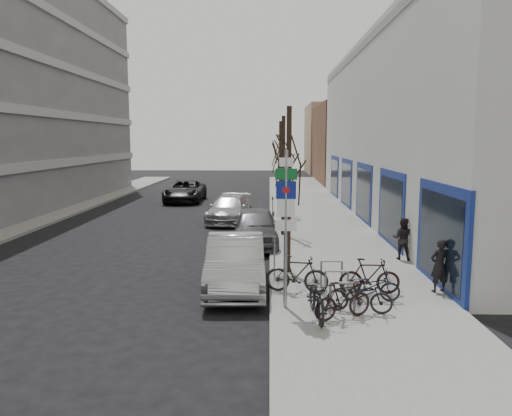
# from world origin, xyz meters

# --- Properties ---
(ground) EXTENTS (120.00, 120.00, 0.00)m
(ground) POSITION_xyz_m (0.00, 0.00, 0.00)
(ground) COLOR black
(ground) RESTS_ON ground
(sidewalk_east) EXTENTS (5.00, 70.00, 0.15)m
(sidewalk_east) POSITION_xyz_m (4.50, 10.00, 0.07)
(sidewalk_east) COLOR slate
(sidewalk_east) RESTS_ON ground
(brick_building_far) EXTENTS (12.00, 14.00, 8.00)m
(brick_building_far) POSITION_xyz_m (13.00, 40.00, 4.00)
(brick_building_far) COLOR brown
(brick_building_far) RESTS_ON ground
(tan_building_far) EXTENTS (13.00, 12.00, 9.00)m
(tan_building_far) POSITION_xyz_m (13.50, 55.00, 4.50)
(tan_building_far) COLOR #937A5B
(tan_building_far) RESTS_ON ground
(highway_sign_pole) EXTENTS (0.55, 0.10, 4.20)m
(highway_sign_pole) POSITION_xyz_m (2.40, -0.01, 2.46)
(highway_sign_pole) COLOR gray
(highway_sign_pole) RESTS_ON ground
(bike_rack) EXTENTS (0.66, 2.26, 0.83)m
(bike_rack) POSITION_xyz_m (3.80, 0.60, 0.66)
(bike_rack) COLOR gray
(bike_rack) RESTS_ON sidewalk_east
(tree_near) EXTENTS (1.80, 1.80, 5.50)m
(tree_near) POSITION_xyz_m (2.60, 3.50, 4.10)
(tree_near) COLOR black
(tree_near) RESTS_ON ground
(tree_mid) EXTENTS (1.80, 1.80, 5.50)m
(tree_mid) POSITION_xyz_m (2.60, 10.00, 4.10)
(tree_mid) COLOR black
(tree_mid) RESTS_ON ground
(tree_far) EXTENTS (1.80, 1.80, 5.50)m
(tree_far) POSITION_xyz_m (2.60, 16.50, 4.10)
(tree_far) COLOR black
(tree_far) RESTS_ON ground
(meter_front) EXTENTS (0.10, 0.08, 1.27)m
(meter_front) POSITION_xyz_m (2.15, 3.00, 0.92)
(meter_front) COLOR gray
(meter_front) RESTS_ON sidewalk_east
(meter_mid) EXTENTS (0.10, 0.08, 1.27)m
(meter_mid) POSITION_xyz_m (2.15, 8.50, 0.92)
(meter_mid) COLOR gray
(meter_mid) RESTS_ON sidewalk_east
(meter_back) EXTENTS (0.10, 0.08, 1.27)m
(meter_back) POSITION_xyz_m (2.15, 14.00, 0.92)
(meter_back) COLOR gray
(meter_back) RESTS_ON sidewalk_east
(bike_near_left) EXTENTS (0.71, 1.91, 1.14)m
(bike_near_left) POSITION_xyz_m (3.15, -0.74, 0.72)
(bike_near_left) COLOR black
(bike_near_left) RESTS_ON sidewalk_east
(bike_near_right) EXTENTS (1.64, 1.12, 0.97)m
(bike_near_right) POSITION_xyz_m (3.77, -0.82, 0.63)
(bike_near_right) COLOR black
(bike_near_right) RESTS_ON sidewalk_east
(bike_mid_curb) EXTENTS (1.62, 0.64, 0.96)m
(bike_mid_curb) POSITION_xyz_m (4.70, 0.58, 0.63)
(bike_mid_curb) COLOR black
(bike_mid_curb) RESTS_ON sidewalk_east
(bike_mid_inner) EXTENTS (1.86, 0.82, 1.09)m
(bike_mid_inner) POSITION_xyz_m (2.77, 1.26, 0.70)
(bike_mid_inner) COLOR black
(bike_mid_inner) RESTS_ON sidewalk_east
(bike_far_curb) EXTENTS (1.71, 0.84, 1.00)m
(bike_far_curb) POSITION_xyz_m (4.25, -0.34, 0.65)
(bike_far_curb) COLOR black
(bike_far_curb) RESTS_ON sidewalk_east
(bike_far_inner) EXTENTS (1.73, 0.53, 1.04)m
(bike_far_inner) POSITION_xyz_m (4.80, 1.18, 0.67)
(bike_far_inner) COLOR black
(bike_far_inner) RESTS_ON sidewalk_east
(parked_car_front) EXTENTS (1.92, 4.89, 1.58)m
(parked_car_front) POSITION_xyz_m (0.97, 2.07, 0.79)
(parked_car_front) COLOR #9E9EA3
(parked_car_front) RESTS_ON ground
(parked_car_mid) EXTENTS (1.99, 4.72, 1.59)m
(parked_car_mid) POSITION_xyz_m (1.40, 8.23, 0.80)
(parked_car_mid) COLOR #4B4B50
(parked_car_mid) RESTS_ON ground
(parked_car_back) EXTENTS (2.46, 5.02, 1.41)m
(parked_car_back) POSITION_xyz_m (-0.20, 14.30, 0.70)
(parked_car_back) COLOR #A3A3A8
(parked_car_back) RESTS_ON ground
(lane_car) EXTENTS (2.57, 5.55, 1.54)m
(lane_car) POSITION_xyz_m (-4.10, 23.12, 0.77)
(lane_car) COLOR black
(lane_car) RESTS_ON ground
(pedestrian_near) EXTENTS (0.65, 0.53, 1.54)m
(pedestrian_near) POSITION_xyz_m (6.80, 1.42, 0.92)
(pedestrian_near) COLOR black
(pedestrian_near) RESTS_ON sidewalk_east
(pedestrian_far) EXTENTS (0.68, 0.60, 1.54)m
(pedestrian_far) POSITION_xyz_m (6.80, 5.33, 0.92)
(pedestrian_far) COLOR black
(pedestrian_far) RESTS_ON sidewalk_east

